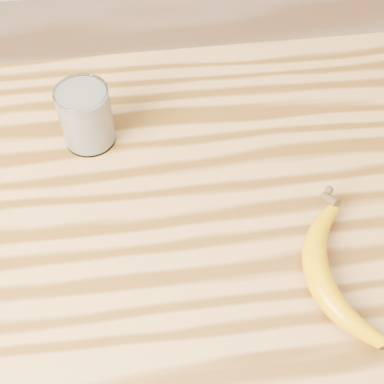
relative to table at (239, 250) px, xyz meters
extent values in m
plane|color=#916C4C|center=(0.00, 0.00, -0.77)|extent=(4.00, 4.00, 0.00)
cube|color=#AE793D|center=(0.00, 0.00, 0.11)|extent=(1.20, 0.80, 0.04)
cylinder|color=brown|center=(-0.54, 0.34, -0.34)|extent=(0.06, 0.06, 0.86)
cylinder|color=white|center=(-0.24, 0.18, 0.18)|extent=(0.09, 0.09, 0.11)
torus|color=white|center=(-0.24, 0.18, 0.24)|extent=(0.09, 0.09, 0.00)
cylinder|color=silver|center=(-0.24, 0.18, 0.18)|extent=(0.08, 0.08, 0.10)
camera|label=1|loc=(-0.14, -0.46, 0.82)|focal=50.00mm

